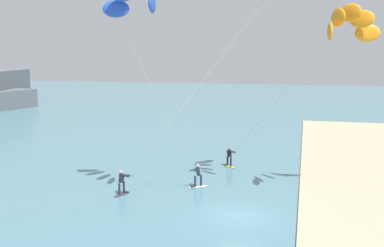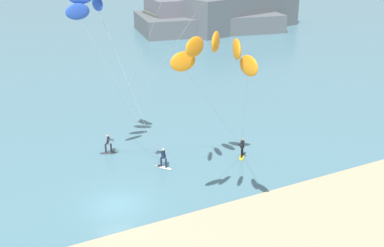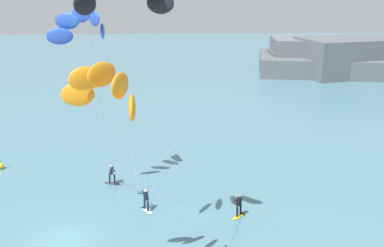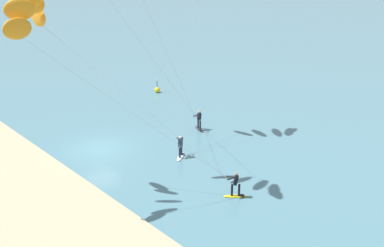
{
  "view_description": "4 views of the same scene",
  "coord_description": "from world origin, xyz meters",
  "px_view_note": "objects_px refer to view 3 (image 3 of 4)",
  "views": [
    {
      "loc": [
        -25.8,
        -3.55,
        9.43
      ],
      "look_at": [
        9.06,
        5.1,
        3.99
      ],
      "focal_mm": 42.91,
      "sensor_mm": 36.0,
      "label": 1
    },
    {
      "loc": [
        -8.69,
        -27.9,
        17.22
      ],
      "look_at": [
        6.87,
        2.21,
        3.94
      ],
      "focal_mm": 45.65,
      "sensor_mm": 36.0,
      "label": 2
    },
    {
      "loc": [
        6.87,
        -24.89,
        15.66
      ],
      "look_at": [
        8.62,
        7.43,
        5.34
      ],
      "focal_mm": 41.39,
      "sensor_mm": 36.0,
      "label": 3
    },
    {
      "loc": [
        28.88,
        -16.74,
        15.14
      ],
      "look_at": [
        8.02,
        2.17,
        3.91
      ],
      "focal_mm": 44.52,
      "sensor_mm": 36.0,
      "label": 4
    }
  ],
  "objects_px": {
    "kitesurfer_nearshore": "(112,97)",
    "kitesurfer_far_out": "(122,4)",
    "kitesurfer_mid_water": "(84,32)",
    "marker_buoy": "(0,166)"
  },
  "relations": [
    {
      "from": "kitesurfer_far_out",
      "to": "kitesurfer_nearshore",
      "type": "bearing_deg",
      "value": -93.06
    },
    {
      "from": "kitesurfer_nearshore",
      "to": "kitesurfer_far_out",
      "type": "bearing_deg",
      "value": 86.94
    },
    {
      "from": "kitesurfer_mid_water",
      "to": "marker_buoy",
      "type": "xyz_separation_m",
      "value": [
        -9.12,
        5.29,
        -12.12
      ]
    },
    {
      "from": "marker_buoy",
      "to": "kitesurfer_far_out",
      "type": "bearing_deg",
      "value": -46.84
    },
    {
      "from": "kitesurfer_nearshore",
      "to": "marker_buoy",
      "type": "bearing_deg",
      "value": 125.27
    },
    {
      "from": "kitesurfer_far_out",
      "to": "marker_buoy",
      "type": "relative_size",
      "value": 11.92
    },
    {
      "from": "kitesurfer_mid_water",
      "to": "kitesurfer_nearshore",
      "type": "bearing_deg",
      "value": -74.98
    },
    {
      "from": "kitesurfer_mid_water",
      "to": "kitesurfer_far_out",
      "type": "relative_size",
      "value": 0.86
    },
    {
      "from": "kitesurfer_nearshore",
      "to": "kitesurfer_mid_water",
      "type": "xyz_separation_m",
      "value": [
        -3.29,
        12.25,
        1.6
      ]
    },
    {
      "from": "kitesurfer_far_out",
      "to": "kitesurfer_mid_water",
      "type": "bearing_deg",
      "value": 113.22
    }
  ]
}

